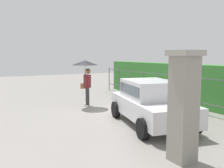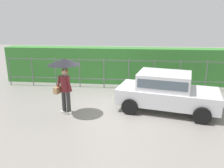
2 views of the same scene
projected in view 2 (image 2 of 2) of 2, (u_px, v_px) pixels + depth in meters
The scene contains 5 objects.
ground_plane at pixel (109, 109), 9.12m from camera, with size 40.00×40.00×0.00m, color gray.
car at pixel (166, 90), 8.79m from camera, with size 3.98×2.51×1.48m.
pedestrian at pixel (64, 71), 8.20m from camera, with size 1.16×1.16×2.09m.
fence_section at pixel (116, 72), 11.51m from camera, with size 11.22×0.05×1.50m.
hedge_row at pixel (118, 65), 12.51m from camera, with size 12.17×0.90×1.90m, color #387F33.
Camera 2 is at (0.96, -8.42, 3.50)m, focal length 37.13 mm.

